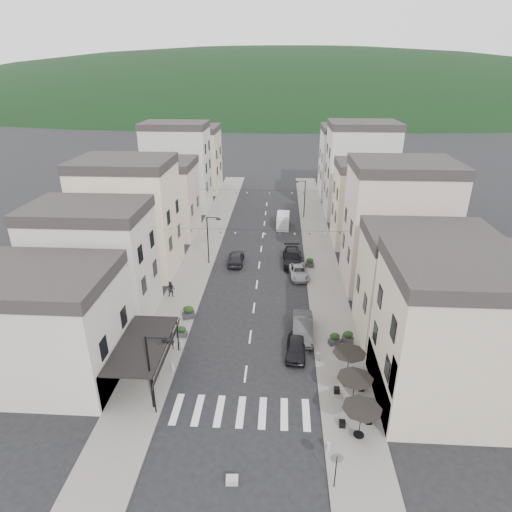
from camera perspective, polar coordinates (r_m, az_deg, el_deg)
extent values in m
plane|color=black|center=(30.08, -2.41, -22.70)|extent=(700.00, 700.00, 0.00)
cube|color=slate|center=(57.73, -6.71, 1.55)|extent=(4.00, 76.00, 0.12)
cube|color=slate|center=(57.10, 8.29, 1.21)|extent=(4.00, 76.00, 0.12)
ellipsoid|color=black|center=(321.29, 3.18, 19.96)|extent=(640.00, 360.00, 70.00)
cube|color=beige|center=(35.93, -27.41, -8.89)|extent=(12.00, 8.00, 8.00)
cube|color=#B9AA93|center=(32.13, 25.38, -10.34)|extent=(10.00, 8.00, 10.00)
cube|color=black|center=(33.13, -14.90, -11.27)|extent=(3.60, 7.50, 0.15)
cube|color=black|center=(32.93, -11.76, -12.23)|extent=(0.34, 7.50, 0.99)
cylinder|color=black|center=(31.03, -13.43, -17.63)|extent=(0.10, 0.10, 3.20)
cylinder|color=black|center=(36.33, -10.40, -10.41)|extent=(0.10, 0.10, 3.20)
cube|color=beige|center=(41.98, -20.66, -1.40)|extent=(10.00, 7.00, 10.00)
cube|color=#262323|center=(40.09, -21.78, 5.73)|extent=(10.20, 7.14, 1.00)
cube|color=beige|center=(50.20, -16.49, 4.49)|extent=(10.00, 8.00, 12.00)
cube|color=#262323|center=(48.55, -17.39, 11.74)|extent=(10.20, 8.16, 1.00)
cube|color=#C0AA9B|center=(61.44, -12.78, 7.14)|extent=(10.00, 8.00, 9.50)
cube|color=#262323|center=(60.19, -13.24, 11.93)|extent=(10.20, 8.16, 1.00)
cube|color=#9D9D98|center=(72.24, -10.38, 11.25)|extent=(10.00, 7.00, 13.00)
cube|color=#262323|center=(71.08, -10.81, 16.76)|extent=(10.20, 7.14, 1.00)
cube|color=#B9AA93|center=(83.90, -8.46, 12.41)|extent=(10.00, 9.00, 11.00)
cube|color=#262323|center=(82.94, -8.72, 16.47)|extent=(10.20, 9.18, 1.00)
cube|color=#B9AA93|center=(38.81, 21.25, -4.42)|extent=(10.00, 7.00, 9.00)
cube|color=#262323|center=(36.84, 22.40, 2.46)|extent=(10.20, 7.14, 1.00)
cube|color=#C0AA9B|center=(46.89, 18.20, 3.24)|extent=(10.00, 8.00, 12.50)
cube|color=#262323|center=(45.10, 19.30, 11.28)|extent=(10.20, 8.16, 1.00)
cube|color=beige|center=(58.35, 15.34, 6.26)|extent=(10.00, 7.00, 10.00)
cube|color=#262323|center=(57.01, 15.94, 11.52)|extent=(10.20, 7.14, 1.00)
cube|color=#9D9D98|center=(69.29, 13.64, 10.65)|extent=(10.00, 8.00, 13.50)
cube|color=#262323|center=(68.08, 14.25, 16.59)|extent=(10.20, 8.16, 1.00)
cube|color=beige|center=(81.08, 12.21, 11.92)|extent=(10.00, 9.00, 11.50)
cube|color=#262323|center=(80.07, 12.61, 16.29)|extent=(10.20, 9.18, 1.00)
cylinder|color=black|center=(29.55, 13.68, -21.09)|extent=(0.06, 0.06, 2.30)
cone|color=black|center=(28.79, 13.90, -19.53)|extent=(2.50, 2.50, 0.55)
cylinder|color=black|center=(30.10, 13.52, -22.14)|extent=(0.70, 0.70, 0.04)
cylinder|color=black|center=(31.56, 12.84, -17.52)|extent=(0.06, 0.06, 2.30)
cone|color=black|center=(30.85, 13.03, -15.98)|extent=(2.50, 2.50, 0.55)
cylinder|color=black|center=(32.07, 12.71, -18.57)|extent=(0.70, 0.70, 0.04)
cylinder|color=black|center=(33.68, 12.13, -14.38)|extent=(0.06, 0.06, 2.30)
cone|color=black|center=(33.02, 12.29, -12.88)|extent=(2.50, 2.50, 0.55)
cylinder|color=black|center=(34.16, 12.01, -15.41)|extent=(0.70, 0.70, 0.04)
cylinder|color=black|center=(30.58, -13.98, -14.98)|extent=(0.14, 0.14, 6.00)
cylinder|color=black|center=(28.69, -13.20, -10.59)|extent=(1.40, 0.10, 0.10)
cylinder|color=black|center=(28.60, -11.90, -10.93)|extent=(0.56, 0.56, 0.08)
cylinder|color=black|center=(50.92, -6.43, 2.02)|extent=(0.14, 0.14, 6.00)
cylinder|color=black|center=(49.81, -5.79, 5.10)|extent=(1.40, 0.10, 0.10)
cylinder|color=black|center=(49.76, -5.04, 4.93)|extent=(0.56, 0.56, 0.08)
cylinder|color=black|center=(67.34, 6.50, 7.49)|extent=(0.14, 0.14, 6.00)
cylinder|color=black|center=(66.55, 6.00, 9.90)|extent=(1.40, 0.10, 0.10)
cylinder|color=black|center=(66.56, 5.43, 9.80)|extent=(0.56, 0.56, 0.08)
cylinder|color=black|center=(26.94, 10.55, -26.49)|extent=(0.07, 0.07, 2.50)
cylinder|color=slate|center=(26.11, 10.74, -24.95)|extent=(0.70, 0.04, 0.70)
cylinder|color=gray|center=(35.05, -11.03, -14.30)|extent=(0.26, 0.26, 0.60)
cylinder|color=gray|center=(37.38, -9.93, -11.49)|extent=(0.26, 0.26, 0.60)
cylinder|color=gray|center=(35.84, 8.24, -13.11)|extent=(0.26, 0.26, 0.60)
cylinder|color=gray|center=(29.18, 9.62, -23.78)|extent=(0.26, 0.26, 0.60)
cylinder|color=black|center=(45.46, 0.19, 3.50)|extent=(19.00, 0.02, 0.02)
cone|color=beige|center=(46.80, -10.54, 3.45)|extent=(0.28, 0.28, 0.24)
cone|color=navy|center=(46.48, -8.63, 3.33)|extent=(0.28, 0.28, 0.24)
cone|color=beige|center=(46.21, -6.70, 3.21)|extent=(0.28, 0.28, 0.24)
cone|color=navy|center=(45.98, -4.75, 3.10)|extent=(0.28, 0.28, 0.24)
cone|color=beige|center=(45.81, -2.78, 3.01)|extent=(0.28, 0.28, 0.24)
cone|color=navy|center=(45.68, -0.81, 2.95)|extent=(0.28, 0.28, 0.24)
cone|color=beige|center=(45.59, 1.18, 2.90)|extent=(0.28, 0.28, 0.24)
cone|color=navy|center=(45.56, 3.17, 2.88)|extent=(0.28, 0.28, 0.24)
cone|color=beige|center=(45.57, 5.17, 2.89)|extent=(0.28, 0.28, 0.24)
cone|color=navy|center=(45.63, 7.16, 2.91)|extent=(0.28, 0.28, 0.24)
cone|color=beige|center=(45.73, 9.15, 2.95)|extent=(0.28, 0.28, 0.24)
cone|color=navy|center=(45.89, 11.12, 2.99)|extent=(0.28, 0.28, 0.24)
cylinder|color=black|center=(60.69, 1.06, 8.76)|extent=(19.00, 0.02, 0.02)
cone|color=beige|center=(61.70, -7.15, 8.65)|extent=(0.28, 0.28, 0.24)
cone|color=navy|center=(61.46, -5.67, 8.57)|extent=(0.28, 0.28, 0.24)
cone|color=beige|center=(61.26, -4.19, 8.50)|extent=(0.28, 0.28, 0.24)
cone|color=navy|center=(61.09, -2.70, 8.43)|extent=(0.28, 0.28, 0.24)
cone|color=beige|center=(60.96, -1.20, 8.37)|extent=(0.28, 0.28, 0.24)
cone|color=navy|center=(60.86, 0.30, 8.33)|extent=(0.28, 0.28, 0.24)
cone|color=beige|center=(60.80, 1.81, 8.30)|extent=(0.28, 0.28, 0.24)
cone|color=navy|center=(60.77, 3.31, 8.29)|extent=(0.28, 0.28, 0.24)
cone|color=beige|center=(60.78, 4.82, 8.29)|extent=(0.28, 0.28, 0.24)
cone|color=navy|center=(60.82, 6.33, 8.30)|extent=(0.28, 0.28, 0.24)
cone|color=beige|center=(60.90, 7.84, 8.33)|extent=(0.28, 0.28, 0.24)
cone|color=navy|center=(61.02, 9.34, 8.35)|extent=(0.28, 0.28, 0.24)
imported|color=black|center=(36.13, 5.37, -12.06)|extent=(1.89, 4.17, 1.39)
imported|color=#313133|center=(38.45, 6.23, -9.40)|extent=(1.84, 5.04, 1.65)
imported|color=gray|center=(48.64, 5.68, -2.10)|extent=(2.53, 4.63, 1.23)
imported|color=black|center=(51.67, 4.91, -0.22)|extent=(2.43, 5.66, 1.63)
imported|color=black|center=(51.64, -2.67, -0.23)|extent=(1.86, 4.49, 1.52)
cube|color=#BDBDBF|center=(63.74, 3.63, 4.70)|extent=(1.91, 4.56, 1.88)
cube|color=#BDBDBF|center=(62.89, 3.64, 5.38)|extent=(1.82, 3.05, 0.47)
cylinder|color=black|center=(62.37, 2.88, 3.68)|extent=(0.25, 0.66, 0.66)
cylinder|color=black|center=(62.34, 4.26, 3.64)|extent=(0.25, 0.66, 0.66)
cylinder|color=black|center=(65.55, 3.00, 4.70)|extent=(0.25, 0.66, 0.66)
cylinder|color=black|center=(65.53, 4.32, 4.66)|extent=(0.25, 0.66, 0.66)
imported|color=black|center=(37.01, -11.36, -10.73)|extent=(0.73, 0.50, 1.96)
imported|color=black|center=(44.79, -11.26, -4.38)|extent=(0.88, 0.72, 1.71)
cube|color=#A2A099|center=(27.64, -3.21, -27.68)|extent=(0.73, 0.55, 0.40)
cube|color=#323235|center=(38.71, -9.86, -10.23)|extent=(0.95, 0.54, 0.47)
ellipsoid|color=black|center=(38.43, -9.92, -9.60)|extent=(0.82, 0.52, 0.60)
cube|color=#28282B|center=(41.16, -8.95, -7.82)|extent=(1.30, 1.00, 0.57)
ellipsoid|color=black|center=(40.83, -9.01, -7.06)|extent=(1.01, 0.64, 0.74)
cube|color=#313134|center=(37.82, 10.39, -11.16)|extent=(1.11, 0.85, 0.49)
ellipsoid|color=black|center=(37.51, 10.45, -10.48)|extent=(0.87, 0.55, 0.63)
cube|color=#2B2B2E|center=(38.25, 12.10, -10.86)|extent=(1.11, 0.80, 0.50)
ellipsoid|color=black|center=(37.94, 12.17, -10.18)|extent=(0.88, 0.56, 0.64)
cube|color=#323235|center=(51.04, 7.15, -1.18)|extent=(1.13, 0.83, 0.51)
ellipsoid|color=black|center=(50.80, 7.19, -0.61)|extent=(0.89, 0.57, 0.65)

